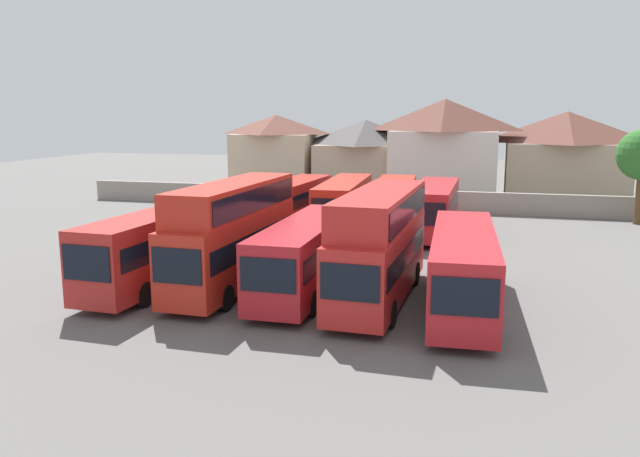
# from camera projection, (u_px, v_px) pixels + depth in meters

# --- Properties ---
(ground) EXTENTS (140.00, 140.00, 0.00)m
(ground) POSITION_uv_depth(u_px,v_px,m) (372.00, 226.00, 45.95)
(ground) COLOR #605E5B
(depot_boundary_wall) EXTENTS (56.00, 0.50, 1.80)m
(depot_boundary_wall) POSITION_uv_depth(u_px,v_px,m) (388.00, 200.00, 53.34)
(depot_boundary_wall) COLOR gray
(depot_boundary_wall) RESTS_ON ground
(bus_1) EXTENTS (3.00, 11.37, 3.55)m
(bus_1) POSITION_uv_depth(u_px,v_px,m) (162.00, 243.00, 30.12)
(bus_1) COLOR #B12420
(bus_1) RESTS_ON ground
(bus_2) EXTENTS (2.74, 10.68, 5.00)m
(bus_2) POSITION_uv_depth(u_px,v_px,m) (233.00, 229.00, 29.41)
(bus_2) COLOR red
(bus_2) RESTS_ON ground
(bus_3) EXTENTS (2.64, 10.90, 3.30)m
(bus_3) POSITION_uv_depth(u_px,v_px,m) (307.00, 252.00, 28.79)
(bus_3) COLOR #B41C23
(bus_3) RESTS_ON ground
(bus_4) EXTENTS (2.90, 10.54, 4.87)m
(bus_4) POSITION_uv_depth(u_px,v_px,m) (380.00, 240.00, 27.28)
(bus_4) COLOR red
(bus_4) RESTS_ON ground
(bus_5) EXTENTS (3.01, 11.61, 3.30)m
(bus_5) POSITION_uv_depth(u_px,v_px,m) (463.00, 265.00, 26.38)
(bus_5) COLOR red
(bus_5) RESTS_ON ground
(bus_6) EXTENTS (3.19, 11.45, 3.34)m
(bus_6) POSITION_uv_depth(u_px,v_px,m) (291.00, 201.00, 45.17)
(bus_6) COLOR red
(bus_6) RESTS_ON ground
(bus_7) EXTENTS (3.05, 11.25, 3.55)m
(bus_7) POSITION_uv_depth(u_px,v_px,m) (344.00, 203.00, 43.67)
(bus_7) COLOR red
(bus_7) RESTS_ON ground
(bus_8) EXTENTS (3.18, 10.97, 3.50)m
(bus_8) POSITION_uv_depth(u_px,v_px,m) (393.00, 204.00, 43.29)
(bus_8) COLOR red
(bus_8) RESTS_ON ground
(bus_9) EXTENTS (2.77, 10.68, 3.44)m
(bus_9) POSITION_uv_depth(u_px,v_px,m) (434.00, 206.00, 42.32)
(bus_9) COLOR #B12127
(bus_9) RESTS_ON ground
(house_terrace_left) EXTENTS (8.36, 7.25, 7.97)m
(house_terrace_left) POSITION_uv_depth(u_px,v_px,m) (277.00, 153.00, 64.74)
(house_terrace_left) COLOR #C6B293
(house_terrace_left) RESTS_ON ground
(house_terrace_centre) EXTENTS (9.54, 8.37, 7.48)m
(house_terrace_centre) POSITION_uv_depth(u_px,v_px,m) (366.00, 157.00, 62.74)
(house_terrace_centre) COLOR tan
(house_terrace_centre) RESTS_ON ground
(house_terrace_right) EXTENTS (10.34, 7.45, 9.47)m
(house_terrace_right) POSITION_uv_depth(u_px,v_px,m) (444.00, 148.00, 59.79)
(house_terrace_right) COLOR silver
(house_terrace_right) RESTS_ON ground
(house_terrace_far_right) EXTENTS (11.19, 8.14, 8.30)m
(house_terrace_far_right) POSITION_uv_depth(u_px,v_px,m) (565.00, 155.00, 58.72)
(house_terrace_far_right) COLOR tan
(house_terrace_far_right) RESTS_ON ground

